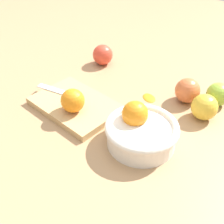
# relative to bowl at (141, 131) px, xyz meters

# --- Properties ---
(ground_plane) EXTENTS (2.40, 2.40, 0.00)m
(ground_plane) POSITION_rel_bowl_xyz_m (0.15, -0.09, -0.04)
(ground_plane) COLOR tan
(bowl) EXTENTS (0.18, 0.18, 0.10)m
(bowl) POSITION_rel_bowl_xyz_m (0.00, 0.00, 0.00)
(bowl) COLOR white
(bowl) RESTS_ON ground_plane
(cutting_board) EXTENTS (0.27, 0.21, 0.02)m
(cutting_board) POSITION_rel_bowl_xyz_m (0.23, -0.02, -0.03)
(cutting_board) COLOR tan
(cutting_board) RESTS_ON ground_plane
(orange_on_board) EXTENTS (0.07, 0.07, 0.07)m
(orange_on_board) POSITION_rel_bowl_xyz_m (0.21, 0.01, 0.01)
(orange_on_board) COLOR orange
(orange_on_board) RESTS_ON cutting_board
(knife) EXTENTS (0.16, 0.03, 0.01)m
(knife) POSITION_rel_bowl_xyz_m (0.28, -0.04, -0.01)
(knife) COLOR silver
(knife) RESTS_ON cutting_board
(apple_front_left) EXTENTS (0.07, 0.07, 0.07)m
(apple_front_left) POSITION_rel_bowl_xyz_m (-0.11, -0.27, -0.00)
(apple_front_left) COLOR #8EB738
(apple_front_left) RESTS_ON ground_plane
(apple_front_left_2) EXTENTS (0.07, 0.07, 0.07)m
(apple_front_left_2) POSITION_rel_bowl_xyz_m (-0.03, -0.24, -0.00)
(apple_front_left_2) COLOR #CC6638
(apple_front_left_2) RESTS_ON ground_plane
(apple_front_right) EXTENTS (0.07, 0.07, 0.07)m
(apple_front_right) POSITION_rel_bowl_xyz_m (0.32, -0.29, -0.00)
(apple_front_right) COLOR #D6422D
(apple_front_right) RESTS_ON ground_plane
(apple_front_left_3) EXTENTS (0.07, 0.07, 0.07)m
(apple_front_left_3) POSITION_rel_bowl_xyz_m (-0.10, -0.19, -0.00)
(apple_front_left_3) COLOR gold
(apple_front_left_3) RESTS_ON ground_plane
(citrus_peel) EXTENTS (0.06, 0.06, 0.01)m
(citrus_peel) POSITION_rel_bowl_xyz_m (0.07, -0.19, -0.03)
(citrus_peel) COLOR orange
(citrus_peel) RESTS_ON ground_plane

